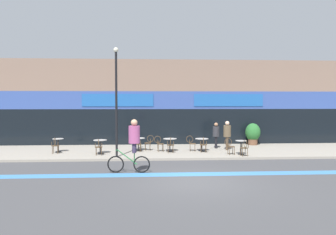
{
  "coord_description": "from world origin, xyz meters",
  "views": [
    {
      "loc": [
        -1.74,
        -12.1,
        3.01
      ],
      "look_at": [
        -0.63,
        6.07,
        2.14
      ],
      "focal_mm": 35.0,
      "sensor_mm": 36.0,
      "label": 1
    }
  ],
  "objects_px": {
    "cafe_chair_3_side": "(159,143)",
    "pedestrian_near_end": "(216,133)",
    "cafe_chair_4_side": "(191,142)",
    "cafe_chair_5_side": "(230,145)",
    "lamp_post": "(116,95)",
    "cafe_chair_2_near": "(138,143)",
    "cafe_chair_1_near": "(99,146)",
    "bistro_table_5": "(241,145)",
    "cafe_chair_2_side": "(149,142)",
    "cafe_chair_5_near": "(245,147)",
    "bistro_table_2": "(138,141)",
    "planter_pot": "(253,133)",
    "bistro_table_4": "(202,142)",
    "bistro_table_1": "(100,144)",
    "cafe_chair_3_near": "(171,144)",
    "pedestrian_far_end": "(227,133)",
    "cafe_chair_4_near": "(203,143)",
    "bistro_table_3": "(170,142)",
    "cyclist_0": "(133,141)",
    "bistro_table_0": "(58,143)",
    "cafe_chair_0_near": "(55,144)"
  },
  "relations": [
    {
      "from": "pedestrian_far_end",
      "to": "lamp_post",
      "type": "bearing_deg",
      "value": 34.79
    },
    {
      "from": "bistro_table_2",
      "to": "planter_pot",
      "type": "distance_m",
      "value": 7.87
    },
    {
      "from": "cafe_chair_2_near",
      "to": "cafe_chair_2_side",
      "type": "xyz_separation_m",
      "value": [
        0.63,
        0.62,
        0.0
      ]
    },
    {
      "from": "bistro_table_4",
      "to": "pedestrian_near_end",
      "type": "height_order",
      "value": "pedestrian_near_end"
    },
    {
      "from": "bistro_table_2",
      "to": "cafe_chair_2_near",
      "type": "xyz_separation_m",
      "value": [
        -0.01,
        -0.63,
        -0.02
      ]
    },
    {
      "from": "bistro_table_1",
      "to": "cafe_chair_1_near",
      "type": "xyz_separation_m",
      "value": [
        0.01,
        -0.63,
        -0.03
      ]
    },
    {
      "from": "cafe_chair_0_near",
      "to": "cafe_chair_2_near",
      "type": "bearing_deg",
      "value": -90.14
    },
    {
      "from": "lamp_post",
      "to": "pedestrian_near_end",
      "type": "xyz_separation_m",
      "value": [
        5.87,
        2.87,
        -2.32
      ]
    },
    {
      "from": "cafe_chair_5_side",
      "to": "cafe_chair_3_near",
      "type": "bearing_deg",
      "value": 163.08
    },
    {
      "from": "cyclist_0",
      "to": "bistro_table_5",
      "type": "bearing_deg",
      "value": -141.61
    },
    {
      "from": "cafe_chair_5_near",
      "to": "bistro_table_4",
      "type": "bearing_deg",
      "value": 35.74
    },
    {
      "from": "bistro_table_4",
      "to": "pedestrian_near_end",
      "type": "xyz_separation_m",
      "value": [
        1.07,
        1.07,
        0.42
      ]
    },
    {
      "from": "bistro_table_3",
      "to": "cafe_chair_1_near",
      "type": "relative_size",
      "value": 0.87
    },
    {
      "from": "cafe_chair_2_side",
      "to": "pedestrian_near_end",
      "type": "distance_m",
      "value": 4.25
    },
    {
      "from": "cafe_chair_1_near",
      "to": "cafe_chair_3_near",
      "type": "height_order",
      "value": "same"
    },
    {
      "from": "cafe_chair_3_near",
      "to": "cafe_chair_5_side",
      "type": "bearing_deg",
      "value": -101.97
    },
    {
      "from": "cafe_chair_1_near",
      "to": "cyclist_0",
      "type": "relative_size",
      "value": 0.4
    },
    {
      "from": "bistro_table_5",
      "to": "lamp_post",
      "type": "bearing_deg",
      "value": -176.84
    },
    {
      "from": "cafe_chair_4_side",
      "to": "lamp_post",
      "type": "distance_m",
      "value": 5.32
    },
    {
      "from": "bistro_table_5",
      "to": "lamp_post",
      "type": "distance_m",
      "value": 7.28
    },
    {
      "from": "bistro_table_1",
      "to": "planter_pot",
      "type": "height_order",
      "value": "planter_pot"
    },
    {
      "from": "planter_pot",
      "to": "lamp_post",
      "type": "bearing_deg",
      "value": -153.73
    },
    {
      "from": "bistro_table_5",
      "to": "bistro_table_1",
      "type": "bearing_deg",
      "value": 173.94
    },
    {
      "from": "bistro_table_5",
      "to": "cafe_chair_5_near",
      "type": "relative_size",
      "value": 0.85
    },
    {
      "from": "cafe_chair_3_side",
      "to": "pedestrian_near_end",
      "type": "relative_size",
      "value": 0.57
    },
    {
      "from": "cafe_chair_4_near",
      "to": "cafe_chair_5_side",
      "type": "relative_size",
      "value": 1.0
    },
    {
      "from": "cafe_chair_2_side",
      "to": "cafe_chair_5_near",
      "type": "height_order",
      "value": "same"
    },
    {
      "from": "cafe_chair_0_near",
      "to": "cafe_chair_3_side",
      "type": "distance_m",
      "value": 5.84
    },
    {
      "from": "bistro_table_5",
      "to": "cafe_chair_2_near",
      "type": "relative_size",
      "value": 0.85
    },
    {
      "from": "cafe_chair_3_near",
      "to": "bistro_table_0",
      "type": "bearing_deg",
      "value": 85.05
    },
    {
      "from": "cafe_chair_3_side",
      "to": "cafe_chair_5_near",
      "type": "relative_size",
      "value": 1.0
    },
    {
      "from": "cafe_chair_3_near",
      "to": "pedestrian_far_end",
      "type": "relative_size",
      "value": 0.52
    },
    {
      "from": "bistro_table_4",
      "to": "cafe_chair_5_near",
      "type": "height_order",
      "value": "cafe_chair_5_near"
    },
    {
      "from": "bistro_table_0",
      "to": "planter_pot",
      "type": "distance_m",
      "value": 12.43
    },
    {
      "from": "bistro_table_1",
      "to": "cafe_chair_4_side",
      "type": "height_order",
      "value": "cafe_chair_4_side"
    },
    {
      "from": "lamp_post",
      "to": "pedestrian_near_end",
      "type": "distance_m",
      "value": 6.93
    },
    {
      "from": "cafe_chair_5_side",
      "to": "cyclist_0",
      "type": "height_order",
      "value": "cyclist_0"
    },
    {
      "from": "cafe_chair_0_near",
      "to": "cafe_chair_2_near",
      "type": "height_order",
      "value": "same"
    },
    {
      "from": "lamp_post",
      "to": "cafe_chair_2_near",
      "type": "bearing_deg",
      "value": 57.1
    },
    {
      "from": "cafe_chair_4_near",
      "to": "cyclist_0",
      "type": "bearing_deg",
      "value": 147.12
    },
    {
      "from": "bistro_table_5",
      "to": "pedestrian_near_end",
      "type": "xyz_separation_m",
      "value": [
        -0.87,
        2.5,
        0.41
      ]
    },
    {
      "from": "cafe_chair_4_side",
      "to": "cafe_chair_5_side",
      "type": "relative_size",
      "value": 1.0
    },
    {
      "from": "cafe_chair_1_near",
      "to": "bistro_table_5",
      "type": "bearing_deg",
      "value": -97.95
    },
    {
      "from": "cafe_chair_1_near",
      "to": "cafe_chair_5_near",
      "type": "height_order",
      "value": "same"
    },
    {
      "from": "bistro_table_3",
      "to": "cyclist_0",
      "type": "bearing_deg",
      "value": -110.33
    },
    {
      "from": "bistro_table_0",
      "to": "cafe_chair_1_near",
      "type": "relative_size",
      "value": 0.85
    },
    {
      "from": "bistro_table_1",
      "to": "bistro_table_2",
      "type": "bearing_deg",
      "value": 26.89
    },
    {
      "from": "pedestrian_far_end",
      "to": "cafe_chair_4_near",
      "type": "bearing_deg",
      "value": 47.27
    },
    {
      "from": "bistro_table_1",
      "to": "pedestrian_far_end",
      "type": "relative_size",
      "value": 0.44
    },
    {
      "from": "cafe_chair_0_near",
      "to": "cafe_chair_1_near",
      "type": "height_order",
      "value": "same"
    }
  ]
}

